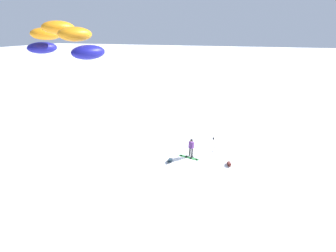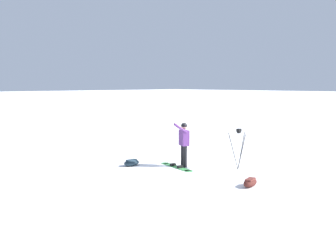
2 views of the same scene
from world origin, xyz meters
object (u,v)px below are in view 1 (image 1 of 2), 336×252
object	(u,v)px
gear_bag_large	(170,160)
gear_bag_small	(229,164)
snowboarder	(191,146)
traction_kite	(61,39)
camera_tripod	(213,142)
snowboard	(189,157)

from	to	relation	value
gear_bag_large	gear_bag_small	world-z (taller)	gear_bag_small
snowboarder	gear_bag_small	distance (m)	3.34
gear_bag_large	snowboarder	bearing A→B (deg)	42.09
traction_kite	gear_bag_small	distance (m)	14.21
camera_tripod	traction_kite	bearing A→B (deg)	-116.37
snowboarder	traction_kite	xyz separation A→B (m)	(-3.27, -8.92, 8.54)
snowboarder	gear_bag_large	xyz separation A→B (m)	(-1.47, -1.33, -0.89)
snowboarder	gear_bag_large	distance (m)	2.17
traction_kite	gear_bag_small	bearing A→B (deg)	52.62
gear_bag_large	camera_tripod	xyz separation A→B (m)	(3.16, 2.41, 0.93)
snowboard	camera_tripod	xyz separation A→B (m)	(1.81, 1.36, 1.03)
snowboarder	gear_bag_large	world-z (taller)	snowboarder
snowboard	traction_kite	world-z (taller)	traction_kite
traction_kite	gear_bag_large	xyz separation A→B (m)	(1.80, 7.59, -9.43)
camera_tripod	gear_bag_small	xyz separation A→B (m)	(1.50, -1.55, -0.92)
gear_bag_small	snowboarder	bearing A→B (deg)	171.72
gear_bag_large	gear_bag_small	xyz separation A→B (m)	(4.66, 0.86, 0.01)
gear_bag_large	traction_kite	bearing A→B (deg)	-103.34
traction_kite	gear_bag_large	distance (m)	12.24
snowboard	gear_bag_small	xyz separation A→B (m)	(3.31, -0.20, 0.11)
snowboard	traction_kite	xyz separation A→B (m)	(-3.15, -8.65, 9.53)
snowboarder	snowboard	bearing A→B (deg)	-113.47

